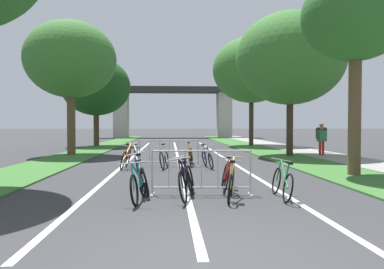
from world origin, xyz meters
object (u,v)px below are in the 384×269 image
bicycle_purple_4 (186,178)px  bicycle_orange_11 (126,158)px  bicycle_silver_5 (142,177)px  pedestrian_waiting (322,138)px  tree_right_cypress_far (356,17)px  bicycle_orange_1 (191,156)px  tree_left_pine_far (71,60)px  tree_right_oak_mid (290,59)px  bicycle_white_10 (137,157)px  bicycle_red_2 (226,176)px  tree_left_pine_near (96,87)px  bicycle_teal_8 (138,184)px  tree_right_maple_mid (251,70)px  bicycle_black_6 (186,181)px  crowd_barrier_second (169,153)px  crowd_barrier_nearest (201,173)px  bicycle_blue_3 (207,159)px  bicycle_yellow_9 (231,183)px  pedestrian_strolling (321,135)px  bicycle_green_7 (282,182)px  bicycle_white_0 (164,158)px

bicycle_purple_4 → bicycle_orange_11: bicycle_orange_11 is taller
bicycle_silver_5 → pedestrian_waiting: bearing=37.6°
tree_right_cypress_far → bicycle_orange_1: size_ratio=3.70×
tree_left_pine_far → tree_right_oak_mid: bearing=-7.1°
tree_left_pine_far → bicycle_white_10: bearing=-52.9°
bicycle_red_2 → bicycle_orange_11: 5.70m
tree_left_pine_near → bicycle_orange_1: tree_left_pine_near is taller
tree_right_cypress_far → bicycle_purple_4: size_ratio=4.04×
bicycle_orange_1 → bicycle_white_10: (-2.15, 0.00, -0.03)m
bicycle_silver_5 → pedestrian_waiting: size_ratio=1.12×
tree_left_pine_far → pedestrian_waiting: tree_left_pine_far is taller
tree_right_cypress_far → bicycle_teal_8: size_ratio=3.96×
tree_right_maple_mid → tree_left_pine_near: bearing=179.5°
bicycle_black_6 → pedestrian_waiting: size_ratio=1.10×
bicycle_white_10 → bicycle_orange_11: bearing=-122.7°
crowd_barrier_second → tree_right_maple_mid: bearing=65.0°
crowd_barrier_second → bicycle_black_6: crowd_barrier_second is taller
crowd_barrier_nearest → bicycle_orange_11: 5.90m
bicycle_blue_3 → bicycle_teal_8: bicycle_teal_8 is taller
pedestrian_waiting → tree_right_cypress_far: bearing=-116.2°
crowd_barrier_nearest → crowd_barrier_second: size_ratio=1.00×
bicycle_yellow_9 → pedestrian_waiting: bearing=70.7°
bicycle_silver_5 → pedestrian_strolling: size_ratio=1.02×
crowd_barrier_second → pedestrian_waiting: size_ratio=1.47×
bicycle_red_2 → bicycle_purple_4: size_ratio=1.04×
bicycle_blue_3 → bicycle_green_7: (1.07, -5.90, 0.01)m
bicycle_white_0 → bicycle_orange_11: bicycle_orange_11 is taller
crowd_barrier_nearest → bicycle_silver_5: size_ratio=1.32×
crowd_barrier_nearest → bicycle_black_6: bearing=-134.3°
bicycle_black_6 → bicycle_blue_3: bearing=-89.1°
tree_left_pine_far → tree_right_cypress_far: (11.10, -8.63, -0.07)m
bicycle_red_2 → bicycle_yellow_9: (-0.05, -1.10, -0.00)m
bicycle_orange_1 → bicycle_orange_11: bearing=-154.6°
crowd_barrier_nearest → bicycle_orange_1: crowd_barrier_nearest is taller
bicycle_teal_8 → bicycle_white_10: bicycle_white_10 is taller
tree_right_oak_mid → bicycle_teal_8: tree_right_oak_mid is taller
pedestrian_strolling → tree_right_maple_mid: bearing=111.7°
tree_right_cypress_far → bicycle_white_0: bearing=157.4°
bicycle_blue_3 → pedestrian_waiting: pedestrian_waiting is taller
tree_right_maple_mid → pedestrian_waiting: tree_right_maple_mid is taller
crowd_barrier_second → bicycle_blue_3: 1.52m
bicycle_white_0 → tree_left_pine_near: bearing=-60.1°
tree_left_pine_near → bicycle_white_0: 15.52m
tree_left_pine_near → bicycle_white_10: bearing=-72.3°
bicycle_silver_5 → pedestrian_strolling: 14.63m
crowd_barrier_second → pedestrian_waiting: pedestrian_waiting is taller
bicycle_white_0 → bicycle_teal_8: size_ratio=0.99×
tree_right_cypress_far → crowd_barrier_nearest: size_ratio=2.76×
bicycle_white_10 → bicycle_orange_11: size_ratio=0.99×
tree_right_oak_mid → bicycle_blue_3: bearing=-135.6°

